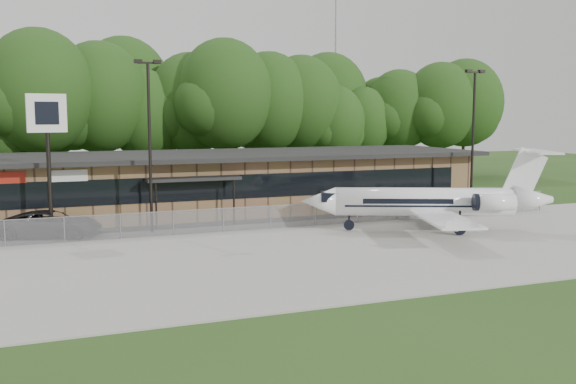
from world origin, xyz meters
name	(u,v)px	position (x,y,z in m)	size (l,w,h in m)	color
ground	(352,297)	(0.00, 0.00, 0.00)	(160.00, 160.00, 0.00)	#264518
apron	(280,255)	(0.00, 8.00, 0.04)	(64.00, 18.00, 0.08)	#9E9B93
parking_lot	(220,220)	(0.00, 19.50, 0.03)	(50.00, 9.00, 0.06)	#383835
terminal	(203,182)	(0.00, 23.94, 2.18)	(41.00, 11.65, 4.30)	brown
fence	(239,219)	(0.00, 15.00, 0.78)	(46.00, 0.04, 1.52)	gray
treeline	(159,110)	(0.00, 42.00, 7.50)	(72.00, 12.00, 15.00)	#183B12
radio_mast	(335,68)	(22.00, 48.00, 12.50)	(0.20, 0.20, 25.00)	gray
light_pole_mid	(150,133)	(-5.00, 16.50, 5.98)	(1.55, 0.30, 10.23)	black
light_pole_right	(473,130)	(18.00, 16.50, 5.98)	(1.55, 0.30, 10.23)	black
business_jet	(433,203)	(10.75, 10.58, 1.82)	(14.79, 13.20, 5.09)	white
suv	(51,224)	(-10.67, 17.15, 0.79)	(2.62, 5.69, 1.58)	#303032
pole_sign	(47,128)	(-10.62, 16.80, 6.29)	(2.16, 0.60, 8.22)	black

